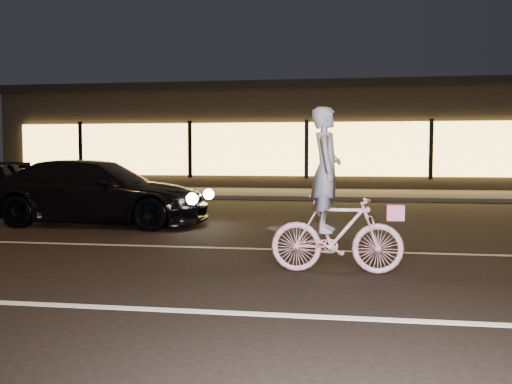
# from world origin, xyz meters

# --- Properties ---
(ground) EXTENTS (90.00, 90.00, 0.00)m
(ground) POSITION_xyz_m (0.00, 0.00, 0.00)
(ground) COLOR black
(ground) RESTS_ON ground
(lane_stripe_near) EXTENTS (60.00, 0.12, 0.01)m
(lane_stripe_near) POSITION_xyz_m (0.00, -1.50, 0.00)
(lane_stripe_near) COLOR silver
(lane_stripe_near) RESTS_ON ground
(lane_stripe_far) EXTENTS (60.00, 0.10, 0.01)m
(lane_stripe_far) POSITION_xyz_m (0.00, 2.00, 0.00)
(lane_stripe_far) COLOR gray
(lane_stripe_far) RESTS_ON ground
(sidewalk) EXTENTS (30.00, 4.00, 0.12)m
(sidewalk) POSITION_xyz_m (0.00, 13.00, 0.06)
(sidewalk) COLOR #383533
(sidewalk) RESTS_ON ground
(storefront) EXTENTS (25.40, 8.42, 4.20)m
(storefront) POSITION_xyz_m (0.00, 18.97, 2.15)
(storefront) COLOR black
(storefront) RESTS_ON ground
(cyclist) EXTENTS (1.62, 0.56, 2.04)m
(cyclist) POSITION_xyz_m (1.33, 0.43, 0.73)
(cyclist) COLOR #D53F68
(cyclist) RESTS_ON ground
(sedan) EXTENTS (4.62, 1.94, 1.33)m
(sedan) POSITION_xyz_m (-3.57, 4.46, 0.66)
(sedan) COLOR black
(sedan) RESTS_ON ground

